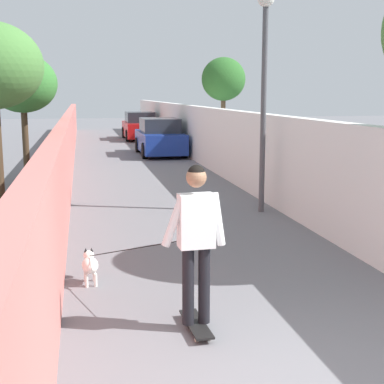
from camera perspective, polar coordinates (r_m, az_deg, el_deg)
ground_plane at (r=18.08m, az=-5.06°, el=2.03°), size 80.00×80.00×0.00m
wall_left at (r=15.88m, az=-13.03°, el=3.98°), size 48.00×0.30×1.82m
fence_right at (r=16.46m, az=4.12°, el=4.89°), size 48.00×0.30×2.09m
tree_left_mid at (r=16.87m, az=-17.25°, el=10.71°), size 1.99×1.99×3.71m
tree_right_far at (r=23.56m, az=3.30°, el=11.60°), size 1.85×1.85×4.06m
lamp_post at (r=11.94m, az=7.56°, el=13.02°), size 0.36×0.36×4.69m
skateboard at (r=6.22m, az=0.43°, el=-13.61°), size 0.81×0.24×0.08m
person_skateboarder at (r=5.87m, az=0.44°, el=-4.18°), size 0.24×0.71×1.76m
dog at (r=7.68m, az=-10.53°, el=-7.40°), size 2.05×1.24×1.06m
car_near at (r=23.19m, az=-3.37°, el=5.65°), size 4.11×1.80×1.54m
car_far at (r=31.06m, az=-5.46°, el=6.80°), size 4.11×1.80×1.54m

